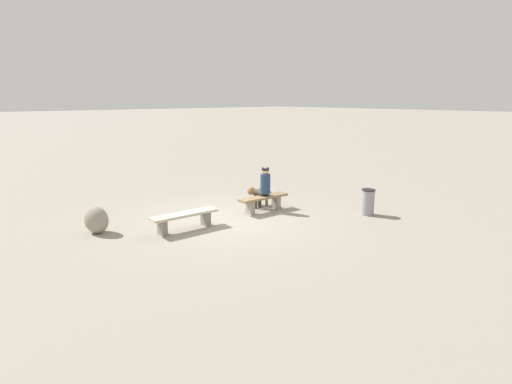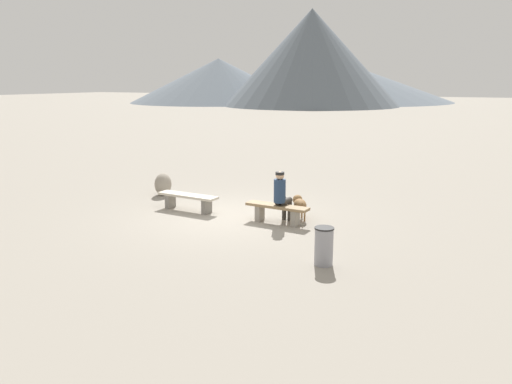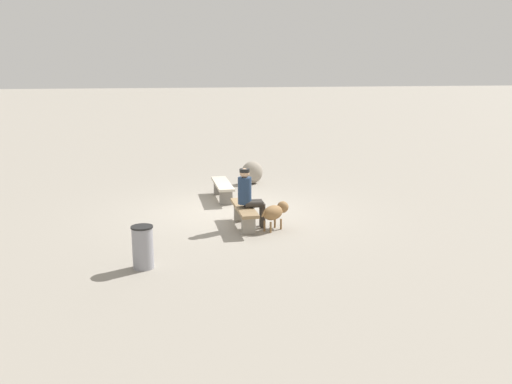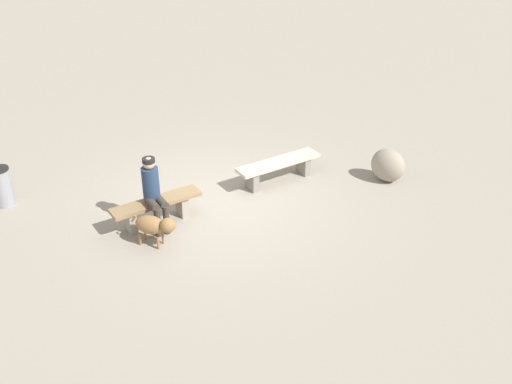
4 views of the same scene
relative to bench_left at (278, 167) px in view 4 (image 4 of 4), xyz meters
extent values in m
cube|color=gray|center=(1.40, 0.00, -0.36)|extent=(210.00, 210.00, 0.06)
cube|color=gray|center=(-0.63, 0.03, -0.13)|extent=(0.15, 0.33, 0.39)
cube|color=gray|center=(0.63, -0.03, -0.13)|extent=(0.15, 0.33, 0.39)
cube|color=beige|center=(0.00, 0.00, 0.10)|extent=(1.82, 0.50, 0.07)
cube|color=gray|center=(2.21, 0.00, -0.13)|extent=(0.15, 0.29, 0.40)
cube|color=gray|center=(3.22, -0.05, -0.13)|extent=(0.15, 0.29, 0.40)
cube|color=#8C704C|center=(2.72, -0.03, 0.11)|extent=(1.67, 0.45, 0.07)
cylinder|color=navy|center=(2.78, -0.03, 0.51)|extent=(0.30, 0.30, 0.59)
sphere|color=#D8A87F|center=(2.78, -0.03, 0.90)|extent=(0.21, 0.21, 0.21)
cylinder|color=black|center=(2.78, -0.03, 0.96)|extent=(0.22, 0.22, 0.07)
cylinder|color=#38332D|center=(2.88, 0.16, 0.22)|extent=(0.18, 0.40, 0.15)
cylinder|color=#38332D|center=(2.90, 0.35, -0.05)|extent=(0.11, 0.11, 0.54)
cylinder|color=#38332D|center=(2.72, 0.17, 0.22)|extent=(0.18, 0.40, 0.15)
cylinder|color=#38332D|center=(2.74, 0.37, -0.05)|extent=(0.11, 0.11, 0.54)
ellipsoid|color=olive|center=(3.12, 0.52, 0.07)|extent=(0.56, 0.62, 0.32)
sphere|color=olive|center=(2.93, 0.79, 0.13)|extent=(0.26, 0.26, 0.26)
cylinder|color=olive|center=(2.95, 0.61, -0.21)|extent=(0.04, 0.04, 0.23)
cylinder|color=olive|center=(3.09, 0.71, -0.21)|extent=(0.04, 0.04, 0.23)
cylinder|color=olive|center=(3.14, 0.32, -0.21)|extent=(0.04, 0.04, 0.23)
cylinder|color=olive|center=(3.29, 0.42, -0.21)|extent=(0.04, 0.04, 0.23)
cylinder|color=olive|center=(3.29, 0.26, 0.11)|extent=(0.09, 0.12, 0.15)
cylinder|color=gray|center=(4.75, -2.30, 0.04)|extent=(0.36, 0.36, 0.73)
ellipsoid|color=gray|center=(-1.80, 1.25, 0.02)|extent=(0.69, 0.82, 0.69)
camera|label=1|loc=(-5.19, -8.73, 3.01)|focal=28.45mm
camera|label=2|loc=(7.77, -11.18, 3.20)|focal=35.30mm
camera|label=3|loc=(13.74, -2.54, 3.02)|focal=37.28mm
camera|label=4|loc=(6.80, 8.69, 5.71)|focal=43.61mm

